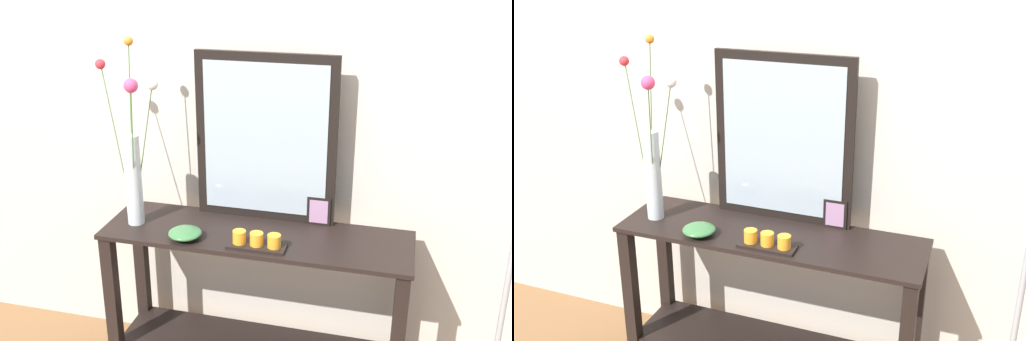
% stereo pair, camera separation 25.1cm
% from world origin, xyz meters
% --- Properties ---
extents(wall_back, '(6.40, 0.08, 2.70)m').
position_xyz_m(wall_back, '(0.00, 0.32, 1.35)').
color(wall_back, beige).
rests_on(wall_back, ground).
extents(console_table, '(1.34, 0.39, 0.79)m').
position_xyz_m(console_table, '(0.00, 0.00, 0.48)').
color(console_table, black).
rests_on(console_table, ground).
extents(mirror_leaning, '(0.63, 0.03, 0.75)m').
position_xyz_m(mirror_leaning, '(0.00, 0.16, 1.17)').
color(mirror_leaning, black).
rests_on(mirror_leaning, console_table).
extents(tall_vase_left, '(0.30, 0.22, 0.82)m').
position_xyz_m(tall_vase_left, '(-0.54, -0.03, 1.08)').
color(tall_vase_left, silver).
rests_on(tall_vase_left, console_table).
extents(candle_tray, '(0.24, 0.09, 0.07)m').
position_xyz_m(candle_tray, '(0.03, -0.12, 0.82)').
color(candle_tray, black).
rests_on(candle_tray, console_table).
extents(picture_frame_small, '(0.11, 0.01, 0.13)m').
position_xyz_m(picture_frame_small, '(0.25, 0.15, 0.86)').
color(picture_frame_small, black).
rests_on(picture_frame_small, console_table).
extents(decorative_bowl, '(0.14, 0.14, 0.05)m').
position_xyz_m(decorative_bowl, '(-0.28, -0.12, 0.82)').
color(decorative_bowl, '#38703D').
rests_on(decorative_bowl, console_table).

